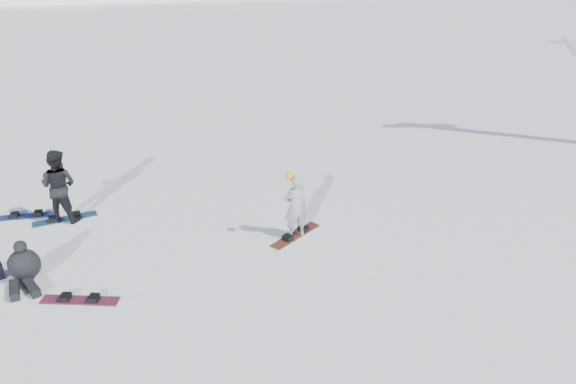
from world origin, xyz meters
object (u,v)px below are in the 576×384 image
at_px(snowboarder_man, 59,186).
at_px(snowboarder_woman, 296,206).
at_px(snowboard_loose_c, 27,216).
at_px(seated_rider, 24,266).
at_px(snowboard_loose_b, 80,300).

bearing_deg(snowboarder_man, snowboarder_woman, -178.31).
distance_m(snowboarder_man, snowboard_loose_c, 1.35).
xyz_separation_m(seated_rider, snowboard_loose_c, (-0.43, 3.01, -0.33)).
height_order(snowboarder_woman, seated_rider, snowboarder_woman).
bearing_deg(snowboarder_man, seated_rider, 103.91).
height_order(seated_rider, snowboard_loose_b, seated_rider).
relative_size(snowboarder_woman, snowboarder_man, 0.92).
height_order(snowboarder_woman, snowboard_loose_c, snowboarder_woman).
height_order(snowboarder_man, snowboard_loose_b, snowboarder_man).
distance_m(snowboarder_woman, snowboard_loose_b, 4.94).
bearing_deg(snowboard_loose_b, seated_rider, 155.30).
bearing_deg(snowboard_loose_b, snowboarder_man, 117.06).
xyz_separation_m(snowboarder_woman, snowboarder_man, (-5.27, 2.25, 0.13)).
relative_size(snowboarder_woman, snowboard_loose_b, 1.13).
bearing_deg(snowboard_loose_b, snowboarder_woman, 34.05).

